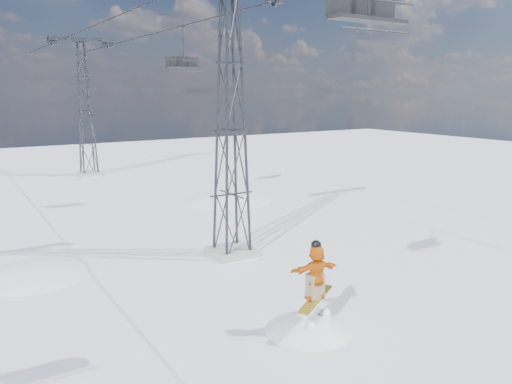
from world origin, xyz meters
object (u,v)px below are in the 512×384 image
snowboarder_jump (307,379)px  lift_chair_near (367,10)px  lift_tower_near (231,131)px  lift_tower_far (85,111)px

snowboarder_jump → lift_chair_near: 10.84m
snowboarder_jump → lift_chair_near: size_ratio=2.75×
lift_tower_near → snowboarder_jump: bearing=-101.5°
lift_tower_near → snowboarder_jump: (-1.50, -7.41, -7.10)m
lift_tower_near → lift_chair_near: size_ratio=4.59×
lift_chair_near → lift_tower_far: bearing=86.4°
lift_tower_far → lift_chair_near: 35.29m
lift_tower_near → lift_tower_far: 25.00m
snowboarder_jump → lift_chair_near: lift_chair_near is taller
snowboarder_jump → lift_tower_far: bearing=87.3°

